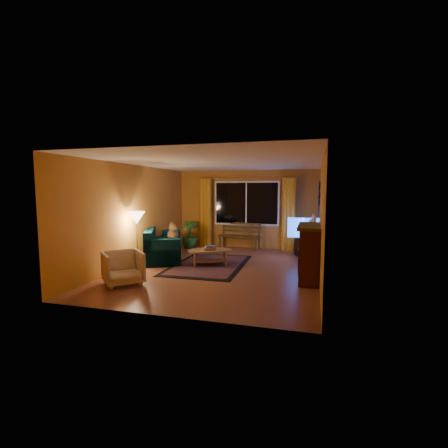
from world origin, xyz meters
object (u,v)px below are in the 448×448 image
(coffee_table, at_px, (210,258))
(tv_console, at_px, (308,250))
(sofa, at_px, (164,243))
(floor_lamp, at_px, (137,240))
(armchair, at_px, (123,266))
(bench, at_px, (239,242))

(coffee_table, height_order, tv_console, tv_console)
(sofa, relative_size, floor_lamp, 1.56)
(sofa, height_order, armchair, sofa)
(floor_lamp, height_order, coffee_table, floor_lamp)
(armchair, relative_size, coffee_table, 0.67)
(bench, bearing_deg, tv_console, -14.86)
(sofa, xyz_separation_m, coffee_table, (1.46, -0.44, -0.22))
(bench, distance_m, floor_lamp, 3.63)
(bench, distance_m, coffee_table, 2.47)
(bench, height_order, floor_lamp, floor_lamp)
(armchair, height_order, floor_lamp, floor_lamp)
(sofa, bearing_deg, floor_lamp, -122.89)
(floor_lamp, bearing_deg, sofa, 80.81)
(armchair, height_order, coffee_table, armchair)
(bench, xyz_separation_m, coffee_table, (-0.18, -2.46, -0.00))
(armchair, distance_m, coffee_table, 2.33)
(sofa, relative_size, armchair, 2.85)
(armchair, bearing_deg, sofa, 51.63)
(bench, distance_m, tv_console, 2.39)
(coffee_table, relative_size, tv_console, 0.89)
(sofa, bearing_deg, bench, 27.27)
(coffee_table, bearing_deg, tv_console, 31.85)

